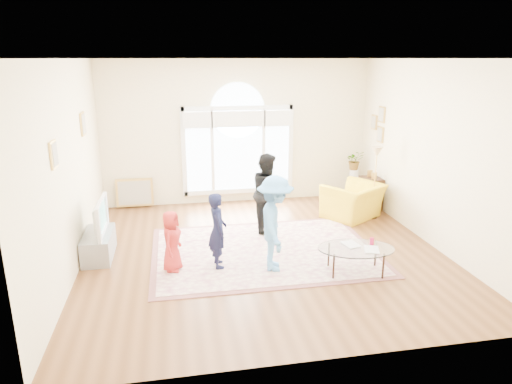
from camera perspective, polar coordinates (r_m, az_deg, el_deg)
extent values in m
plane|color=#533117|center=(7.93, 0.96, -7.46)|extent=(6.00, 6.00, 0.00)
plane|color=beige|center=(10.33, -2.30, 7.44)|extent=(6.00, 0.00, 6.00)
plane|color=beige|center=(4.64, 8.40, -4.04)|extent=(6.00, 0.00, 6.00)
plane|color=beige|center=(7.45, -22.26, 2.71)|extent=(0.00, 6.00, 6.00)
plane|color=beige|center=(8.53, 21.25, 4.43)|extent=(0.00, 6.00, 6.00)
plane|color=white|center=(7.25, 1.09, 16.35)|extent=(6.00, 6.00, 0.00)
cube|color=white|center=(10.59, -2.19, 0.17)|extent=(2.50, 0.08, 0.10)
cube|color=white|center=(10.22, -2.30, 10.45)|extent=(2.50, 0.08, 0.10)
cube|color=white|center=(10.26, -9.02, 4.92)|extent=(0.10, 0.08, 2.00)
cube|color=white|center=(10.60, 4.32, 5.44)|extent=(0.10, 0.08, 2.00)
cube|color=#C6E2FF|center=(10.28, -7.21, 5.01)|extent=(0.55, 0.02, 1.80)
cube|color=#C6E2FF|center=(10.52, 2.60, 5.39)|extent=(0.55, 0.02, 1.80)
cube|color=#C6E2FF|center=(10.36, -2.24, 5.22)|extent=(1.10, 0.02, 1.80)
cylinder|color=#C6E2FF|center=(10.23, -2.30, 10.17)|extent=(1.20, 0.02, 1.20)
cube|color=white|center=(10.29, -5.47, 5.07)|extent=(0.07, 0.04, 1.80)
cube|color=white|center=(10.45, 0.95, 5.32)|extent=(0.07, 0.04, 1.80)
cube|color=white|center=(10.08, -7.33, 8.93)|extent=(0.65, 0.12, 0.35)
cube|color=white|center=(10.17, -2.22, 9.12)|extent=(1.20, 0.12, 0.35)
cube|color=white|center=(10.33, 2.76, 9.23)|extent=(0.65, 0.12, 0.35)
cube|color=tan|center=(8.61, -20.83, 7.96)|extent=(0.03, 0.34, 0.40)
cube|color=#ADA38E|center=(8.61, -20.71, 7.97)|extent=(0.01, 0.28, 0.34)
cube|color=tan|center=(6.50, -23.98, 4.30)|extent=(0.03, 0.30, 0.36)
cube|color=#ADA38E|center=(6.50, -23.82, 4.31)|extent=(0.01, 0.24, 0.30)
cube|color=tan|center=(10.23, 15.46, 9.32)|extent=(0.03, 0.28, 0.34)
cube|color=#ADA38E|center=(10.22, 15.37, 9.33)|extent=(0.01, 0.22, 0.28)
cube|color=tan|center=(10.29, 15.28, 6.95)|extent=(0.03, 0.28, 0.34)
cube|color=#ADA38E|center=(10.28, 15.19, 6.95)|extent=(0.01, 0.22, 0.28)
cube|color=tan|center=(10.57, 14.56, 8.45)|extent=(0.03, 0.26, 0.32)
cube|color=#ADA38E|center=(10.56, 14.47, 8.45)|extent=(0.01, 0.20, 0.26)
cube|color=beige|center=(7.93, 1.01, -7.36)|extent=(3.60, 2.60, 0.02)
cube|color=brown|center=(7.94, 1.01, -7.38)|extent=(3.80, 2.80, 0.01)
cube|color=gray|center=(8.09, -19.06, -6.28)|extent=(0.45, 1.00, 0.42)
imported|color=black|center=(7.92, -19.39, -2.96)|extent=(0.13, 0.99, 0.57)
cube|color=#5BC4BA|center=(7.91, -18.75, -2.93)|extent=(0.02, 0.81, 0.46)
ellipsoid|color=silver|center=(7.19, 12.39, -6.90)|extent=(1.28, 0.93, 0.02)
cylinder|color=black|center=(7.55, 14.71, -7.63)|extent=(0.03, 0.03, 0.40)
cylinder|color=black|center=(7.39, 9.07, -7.84)|extent=(0.03, 0.03, 0.40)
cylinder|color=black|center=(7.18, 15.61, -9.00)|extent=(0.03, 0.03, 0.40)
cylinder|color=black|center=(7.01, 9.67, -9.26)|extent=(0.03, 0.03, 0.40)
imported|color=#B2A58C|center=(7.19, 11.06, -6.60)|extent=(0.27, 0.32, 0.03)
imported|color=#B2A58C|center=(7.13, 13.40, -6.99)|extent=(0.30, 0.35, 0.02)
cylinder|color=#BB1948|center=(7.32, 14.28, -6.00)|extent=(0.07, 0.07, 0.12)
imported|color=yellow|center=(9.67, 12.04, -1.11)|extent=(1.45, 1.40, 0.71)
cube|color=black|center=(10.35, 14.11, -0.14)|extent=(0.40, 0.50, 0.70)
cylinder|color=black|center=(9.85, 14.30, -3.07)|extent=(0.20, 0.20, 0.02)
cylinder|color=tan|center=(9.65, 14.58, 0.66)|extent=(0.02, 0.02, 1.35)
cone|color=#CCB284|center=(9.49, 14.89, 4.87)|extent=(0.29, 0.29, 0.22)
cylinder|color=white|center=(11.01, 12.06, 0.99)|extent=(0.20, 0.20, 0.70)
imported|color=#33722D|center=(10.88, 12.24, 3.90)|extent=(0.42, 0.37, 0.45)
cube|color=tan|center=(10.54, -14.78, -1.87)|extent=(0.80, 0.14, 0.62)
imported|color=red|center=(7.18, -10.50, -6.03)|extent=(0.44, 0.54, 0.96)
imported|color=#131634|center=(7.17, -4.82, -4.78)|extent=(0.32, 0.46, 1.21)
imported|color=black|center=(8.62, 1.45, -0.05)|extent=(0.65, 0.79, 1.49)
imported|color=#579FEB|center=(7.01, 2.39, -3.96)|extent=(0.71, 1.05, 1.50)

